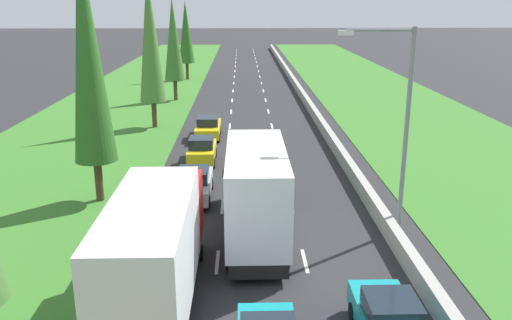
{
  "coord_description": "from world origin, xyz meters",
  "views": [
    {
      "loc": [
        -0.71,
        1.8,
        9.99
      ],
      "look_at": [
        0.04,
        30.19,
        1.49
      ],
      "focal_mm": 37.4,
      "sensor_mm": 36.0,
      "label": 1
    }
  ],
  "objects_px": {
    "silver_sedan_left_lane": "(194,184)",
    "white_box_truck_centre_lane": "(256,189)",
    "yellow_hatchback_left_lane": "(202,150)",
    "green_hatchback_centre_lane": "(254,155)",
    "street_light_mast": "(399,118)",
    "yellow_sedan_left_lane": "(208,127)",
    "poplar_tree_third": "(150,38)",
    "poplar_tree_second": "(87,51)",
    "poplar_tree_fourth": "(173,40)",
    "poplar_tree_fifth": "(186,32)",
    "white_box_truck_left_lane": "(156,250)"
  },
  "relations": [
    {
      "from": "yellow_sedan_left_lane",
      "to": "green_hatchback_centre_lane",
      "type": "xyz_separation_m",
      "value": [
        3.31,
        -7.62,
        0.02
      ]
    },
    {
      "from": "white_box_truck_centre_lane",
      "to": "green_hatchback_centre_lane",
      "type": "height_order",
      "value": "white_box_truck_centre_lane"
    },
    {
      "from": "silver_sedan_left_lane",
      "to": "poplar_tree_fifth",
      "type": "bearing_deg",
      "value": 95.96
    },
    {
      "from": "poplar_tree_third",
      "to": "street_light_mast",
      "type": "relative_size",
      "value": 1.36
    },
    {
      "from": "street_light_mast",
      "to": "poplar_tree_second",
      "type": "bearing_deg",
      "value": 163.28
    },
    {
      "from": "poplar_tree_fourth",
      "to": "silver_sedan_left_lane",
      "type": "bearing_deg",
      "value": -81.42
    },
    {
      "from": "silver_sedan_left_lane",
      "to": "white_box_truck_centre_lane",
      "type": "distance_m",
      "value": 5.8
    },
    {
      "from": "street_light_mast",
      "to": "white_box_truck_centre_lane",
      "type": "bearing_deg",
      "value": -177.44
    },
    {
      "from": "yellow_sedan_left_lane",
      "to": "green_hatchback_centre_lane",
      "type": "relative_size",
      "value": 1.15
    },
    {
      "from": "yellow_sedan_left_lane",
      "to": "street_light_mast",
      "type": "height_order",
      "value": "street_light_mast"
    },
    {
      "from": "poplar_tree_second",
      "to": "poplar_tree_fourth",
      "type": "bearing_deg",
      "value": 89.02
    },
    {
      "from": "poplar_tree_third",
      "to": "green_hatchback_centre_lane",
      "type": "bearing_deg",
      "value": -54.75
    },
    {
      "from": "white_box_truck_left_lane",
      "to": "yellow_hatchback_left_lane",
      "type": "xyz_separation_m",
      "value": [
        0.26,
        16.94,
        -1.35
      ]
    },
    {
      "from": "green_hatchback_centre_lane",
      "to": "yellow_hatchback_left_lane",
      "type": "bearing_deg",
      "value": 161.25
    },
    {
      "from": "white_box_truck_left_lane",
      "to": "poplar_tree_fifth",
      "type": "height_order",
      "value": "poplar_tree_fifth"
    },
    {
      "from": "yellow_sedan_left_lane",
      "to": "green_hatchback_centre_lane",
      "type": "distance_m",
      "value": 8.31
    },
    {
      "from": "white_box_truck_centre_lane",
      "to": "poplar_tree_third",
      "type": "bearing_deg",
      "value": 110.01
    },
    {
      "from": "white_box_truck_left_lane",
      "to": "white_box_truck_centre_lane",
      "type": "height_order",
      "value": "same"
    },
    {
      "from": "poplar_tree_fifth",
      "to": "white_box_truck_left_lane",
      "type": "bearing_deg",
      "value": -85.49
    },
    {
      "from": "yellow_sedan_left_lane",
      "to": "poplar_tree_second",
      "type": "xyz_separation_m",
      "value": [
        -4.84,
        -13.16,
        6.87
      ]
    },
    {
      "from": "green_hatchback_centre_lane",
      "to": "poplar_tree_fourth",
      "type": "bearing_deg",
      "value": 107.96
    },
    {
      "from": "white_box_truck_centre_lane",
      "to": "poplar_tree_fifth",
      "type": "height_order",
      "value": "poplar_tree_fifth"
    },
    {
      "from": "white_box_truck_centre_lane",
      "to": "poplar_tree_second",
      "type": "relative_size",
      "value": 0.71
    },
    {
      "from": "green_hatchback_centre_lane",
      "to": "street_light_mast",
      "type": "distance_m",
      "value": 12.25
    },
    {
      "from": "silver_sedan_left_lane",
      "to": "street_light_mast",
      "type": "distance_m",
      "value": 11.14
    },
    {
      "from": "yellow_hatchback_left_lane",
      "to": "street_light_mast",
      "type": "bearing_deg",
      "value": -49.63
    },
    {
      "from": "silver_sedan_left_lane",
      "to": "poplar_tree_third",
      "type": "relative_size",
      "value": 0.37
    },
    {
      "from": "yellow_hatchback_left_lane",
      "to": "white_box_truck_centre_lane",
      "type": "distance_m",
      "value": 11.68
    },
    {
      "from": "white_box_truck_centre_lane",
      "to": "poplar_tree_second",
      "type": "height_order",
      "value": "poplar_tree_second"
    },
    {
      "from": "yellow_hatchback_left_lane",
      "to": "poplar_tree_fifth",
      "type": "distance_m",
      "value": 38.37
    },
    {
      "from": "yellow_hatchback_left_lane",
      "to": "white_box_truck_centre_lane",
      "type": "xyz_separation_m",
      "value": [
        3.15,
        -11.17,
        1.35
      ]
    },
    {
      "from": "yellow_hatchback_left_lane",
      "to": "poplar_tree_third",
      "type": "xyz_separation_m",
      "value": [
        -4.58,
        10.06,
        6.35
      ]
    },
    {
      "from": "silver_sedan_left_lane",
      "to": "white_box_truck_centre_lane",
      "type": "relative_size",
      "value": 0.48
    },
    {
      "from": "poplar_tree_third",
      "to": "poplar_tree_fourth",
      "type": "bearing_deg",
      "value": 88.84
    },
    {
      "from": "white_box_truck_centre_lane",
      "to": "poplar_tree_third",
      "type": "xyz_separation_m",
      "value": [
        -7.73,
        21.23,
        5.01
      ]
    },
    {
      "from": "poplar_tree_fifth",
      "to": "silver_sedan_left_lane",
      "type": "bearing_deg",
      "value": -84.04
    },
    {
      "from": "green_hatchback_centre_lane",
      "to": "street_light_mast",
      "type": "bearing_deg",
      "value": -58.71
    },
    {
      "from": "poplar_tree_fourth",
      "to": "street_light_mast",
      "type": "distance_m",
      "value": 36.05
    },
    {
      "from": "yellow_hatchback_left_lane",
      "to": "poplar_tree_fourth",
      "type": "xyz_separation_m",
      "value": [
        -4.33,
        22.49,
        5.37
      ]
    },
    {
      "from": "yellow_sedan_left_lane",
      "to": "yellow_hatchback_left_lane",
      "type": "bearing_deg",
      "value": -90.14
    },
    {
      "from": "poplar_tree_fifth",
      "to": "poplar_tree_third",
      "type": "bearing_deg",
      "value": -90.01
    },
    {
      "from": "green_hatchback_centre_lane",
      "to": "poplar_tree_third",
      "type": "relative_size",
      "value": 0.32
    },
    {
      "from": "green_hatchback_centre_lane",
      "to": "street_light_mast",
      "type": "relative_size",
      "value": 0.43
    },
    {
      "from": "yellow_sedan_left_lane",
      "to": "street_light_mast",
      "type": "relative_size",
      "value": 0.5
    },
    {
      "from": "yellow_hatchback_left_lane",
      "to": "poplar_tree_third",
      "type": "bearing_deg",
      "value": 114.48
    },
    {
      "from": "poplar_tree_second",
      "to": "street_light_mast",
      "type": "height_order",
      "value": "poplar_tree_second"
    },
    {
      "from": "white_box_truck_centre_lane",
      "to": "street_light_mast",
      "type": "xyz_separation_m",
      "value": [
        6.11,
        0.27,
        3.05
      ]
    },
    {
      "from": "poplar_tree_third",
      "to": "street_light_mast",
      "type": "bearing_deg",
      "value": -56.55
    },
    {
      "from": "green_hatchback_centre_lane",
      "to": "poplar_tree_third",
      "type": "xyz_separation_m",
      "value": [
        -7.9,
        11.18,
        6.35
      ]
    },
    {
      "from": "poplar_tree_second",
      "to": "street_light_mast",
      "type": "distance_m",
      "value": 14.91
    }
  ]
}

